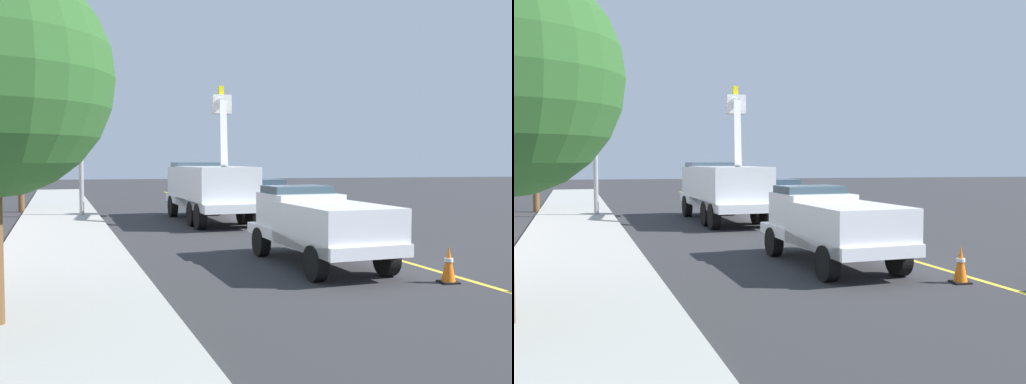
{
  "view_description": "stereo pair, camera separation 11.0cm",
  "coord_description": "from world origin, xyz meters",
  "views": [
    {
      "loc": [
        -26.13,
        5.69,
        2.79
      ],
      "look_at": [
        -1.78,
        0.51,
        1.4
      ],
      "focal_mm": 39.79,
      "sensor_mm": 36.0,
      "label": 1
    },
    {
      "loc": [
        -26.16,
        5.58,
        2.79
      ],
      "look_at": [
        -1.78,
        0.51,
        1.4
      ],
      "focal_mm": 39.79,
      "sensor_mm": 36.0,
      "label": 2
    }
  ],
  "objects": [
    {
      "name": "ground",
      "position": [
        0.0,
        0.0,
        0.0
      ],
      "size": [
        120.0,
        120.0,
        0.0
      ],
      "primitive_type": "plane",
      "color": "#2D2D30"
    },
    {
      "name": "traffic_signal_mast",
      "position": [
        0.96,
        8.05,
        5.46
      ],
      "size": [
        6.37,
        1.04,
        7.99
      ],
      "color": "gray",
      "rests_on": "ground"
    },
    {
      "name": "lane_centre_stripe",
      "position": [
        0.0,
        0.0,
        0.0
      ],
      "size": [
        49.61,
        6.59,
        0.01
      ],
      "primitive_type": "cube",
      "rotation": [
        0.0,
        0.0,
        0.13
      ],
      "color": "yellow",
      "rests_on": "ground"
    },
    {
      "name": "passing_minivan",
      "position": [
        7.03,
        -1.83,
        0.97
      ],
      "size": [
        5.0,
        2.5,
        1.69
      ],
      "color": "navy",
      "rests_on": "ground"
    },
    {
      "name": "service_pickup_truck",
      "position": [
        -11.84,
        0.94,
        1.12
      ],
      "size": [
        5.82,
        2.8,
        2.06
      ],
      "color": "white",
      "rests_on": "ground"
    },
    {
      "name": "traffic_cone_trailing",
      "position": [
        4.08,
        0.94,
        0.42
      ],
      "size": [
        0.4,
        0.4,
        0.86
      ],
      "color": "black",
      "rests_on": "ground"
    },
    {
      "name": "sidewalk_far_side",
      "position": [
        -1.14,
        8.79,
        0.06
      ],
      "size": [
        59.96,
        11.28,
        0.12
      ],
      "primitive_type": "cube",
      "rotation": [
        0.0,
        0.0,
        0.13
      ],
      "color": "#9E9E99",
      "rests_on": "ground"
    },
    {
      "name": "utility_bucket_truck",
      "position": [
        -0.31,
        2.42,
        1.6
      ],
      "size": [
        8.45,
        3.53,
        6.39
      ],
      "color": "silver",
      "rests_on": "ground"
    },
    {
      "name": "traffic_cone_mid_front",
      "position": [
        -7.85,
        -0.57,
        0.42
      ],
      "size": [
        0.4,
        0.4,
        0.86
      ],
      "color": "black",
      "rests_on": "ground"
    },
    {
      "name": "street_tree_right",
      "position": [
        6.32,
        11.74,
        4.04
      ],
      "size": [
        3.14,
        3.14,
        5.64
      ],
      "color": "brown",
      "rests_on": "ground"
    },
    {
      "name": "traffic_cone_leading",
      "position": [
        -14.55,
        -1.26,
        0.42
      ],
      "size": [
        0.4,
        0.4,
        0.85
      ],
      "color": "black",
      "rests_on": "ground"
    },
    {
      "name": "traffic_cone_mid_rear",
      "position": [
        -1.85,
        0.19,
        0.42
      ],
      "size": [
        0.4,
        0.4,
        0.85
      ],
      "color": "black",
      "rests_on": "ground"
    }
  ]
}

